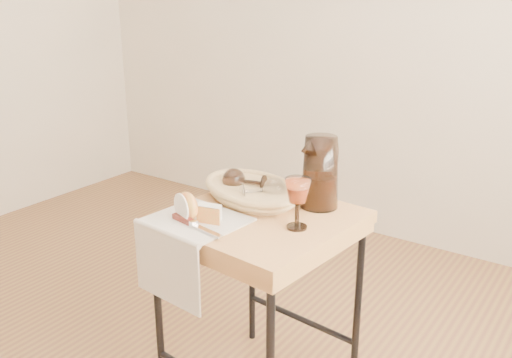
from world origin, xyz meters
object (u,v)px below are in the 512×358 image
Objects in this scene: goblet_lying_b at (261,190)px; apple_half at (188,206)px; tea_towel at (196,220)px; bread_basket at (251,192)px; pitcher at (320,172)px; side_table at (260,309)px; wine_goblet at (297,203)px; table_knife at (195,224)px; goblet_lying_a at (246,181)px.

apple_half reaches higher than goblet_lying_b.
tea_towel is 0.78× the size of bread_basket.
pitcher is (0.24, 0.31, 0.11)m from tea_towel.
bread_basket is 0.26m from apple_half.
pitcher is 2.95× the size of apple_half.
side_table is at bearing 55.08° from tea_towel.
goblet_lying_b is 0.78× the size of wine_goblet.
apple_half is (-0.26, -0.32, -0.07)m from pitcher.
table_knife is at bearing -11.31° from apple_half.
pitcher is (0.24, 0.05, 0.06)m from goblet_lying_a.
goblet_lying_b is at bearing 122.51° from side_table.
table_knife is (-0.04, -0.27, -0.03)m from goblet_lying_b.
wine_goblet reaches higher than tea_towel.
goblet_lying_a is 1.07× the size of goblet_lying_b.
table_knife is (-0.09, -0.19, 0.34)m from side_table.
bread_basket reaches higher than tea_towel.
side_table is 0.48m from pitcher.
pitcher is (0.21, 0.07, 0.09)m from bread_basket.
bread_basket is at bearing 88.66° from tea_towel.
apple_half is (-0.15, -0.16, 0.38)m from side_table.
goblet_lying_a is 0.30m from table_knife.
bread_basket is 0.04m from goblet_lying_a.
wine_goblet reaches higher than goblet_lying_b.
pitcher is 1.75× the size of wine_goblet.
goblet_lying_a reaches higher than table_knife.
goblet_lying_a is 0.09m from goblet_lying_b.
wine_goblet is 0.30m from table_knife.
goblet_lying_a is at bearing 178.96° from pitcher.
side_table is 4.31× the size of wine_goblet.
tea_towel is at bearing 76.47° from goblet_lying_a.
pitcher reaches higher than goblet_lying_b.
goblet_lying_a reaches higher than bread_basket.
wine_goblet is at bearing 140.34° from goblet_lying_a.
goblet_lying_b is at bearing 90.90° from table_knife.
side_table is 0.40m from table_knife.
bread_basket is at bearing 139.44° from goblet_lying_a.
pitcher reaches higher than wine_goblet.
wine_goblet is at bearing -8.71° from side_table.
side_table is 5.56× the size of goblet_lying_b.
wine_goblet reaches higher than bread_basket.
goblet_lying_b is 0.58× the size of table_knife.
wine_goblet is 1.68× the size of apple_half.
pitcher reaches higher than side_table.
bread_basket is 0.29m from table_knife.
pitcher is at bearing 57.77° from tea_towel.
bread_basket is 3.77× the size of apple_half.
table_knife is at bearing -133.71° from pitcher.
wine_goblet reaches higher than table_knife.
tea_towel is 0.31m from wine_goblet.
wine_goblet is 0.32m from apple_half.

